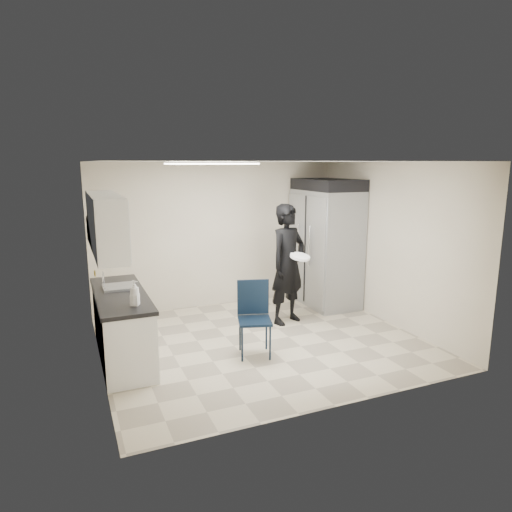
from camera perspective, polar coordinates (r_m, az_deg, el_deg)
name	(u,v)px	position (r m, az deg, el deg)	size (l,w,h in m)	color
floor	(262,341)	(6.84, 0.75, -10.61)	(4.50, 4.50, 0.00)	#BBAD93
ceiling	(262,161)	(6.33, 0.81, 11.73)	(4.50, 4.50, 0.00)	silver
back_wall	(218,235)	(8.31, -4.76, 2.65)	(4.50, 4.50, 0.00)	beige
left_wall	(95,269)	(5.95, -19.50, -1.55)	(4.00, 4.00, 0.00)	beige
right_wall	(390,244)	(7.63, 16.46, 1.42)	(4.00, 4.00, 0.00)	beige
ceiling_panel	(211,164)	(6.50, -5.59, 11.41)	(1.20, 0.60, 0.02)	white
lower_counter	(122,327)	(6.40, -16.39, -8.56)	(0.60, 1.90, 0.86)	silver
countertop	(120,295)	(6.27, -16.62, -4.64)	(0.64, 1.95, 0.05)	black
sink	(120,291)	(6.51, -16.69, -4.18)	(0.42, 0.40, 0.14)	gray
faucet	(103,282)	(6.46, -18.53, -3.04)	(0.02, 0.02, 0.24)	silver
upper_cabinets	(105,224)	(6.07, -18.31, 3.82)	(0.35, 1.80, 0.75)	silver
towel_dispenser	(95,229)	(7.23, -19.49, 3.26)	(0.22, 0.30, 0.35)	black
notice_sticker_left	(95,274)	(6.06, -19.45, -2.08)	(0.00, 0.12, 0.07)	yellow
notice_sticker_right	(94,273)	(6.27, -19.55, -2.04)	(0.00, 0.12, 0.07)	yellow
commercial_fridge	(326,248)	(8.46, 8.70, 1.00)	(0.80, 1.35, 2.10)	gray
fridge_compressor	(328,185)	(8.33, 8.94, 8.81)	(0.80, 1.35, 0.20)	black
folding_chair	(255,321)	(6.21, -0.17, -8.10)	(0.44, 0.44, 0.98)	black
man_tuxedo	(288,264)	(7.38, 4.02, -1.04)	(0.71, 0.48, 1.95)	black
bucket_lid	(300,257)	(7.19, 5.52, -0.08)	(0.32, 0.32, 0.04)	white
soap_bottle_a	(135,293)	(5.64, -14.93, -4.48)	(0.12, 0.12, 0.30)	white
soap_bottle_b	(135,297)	(5.65, -14.91, -4.97)	(0.09, 0.09, 0.20)	#AEAEBA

